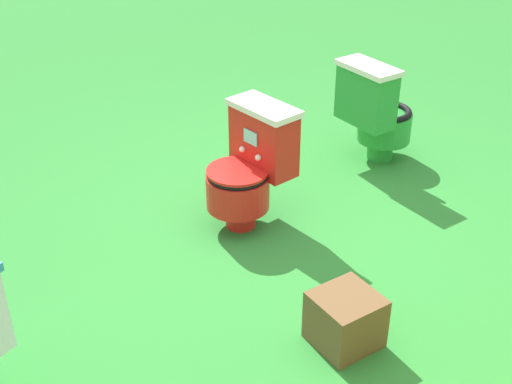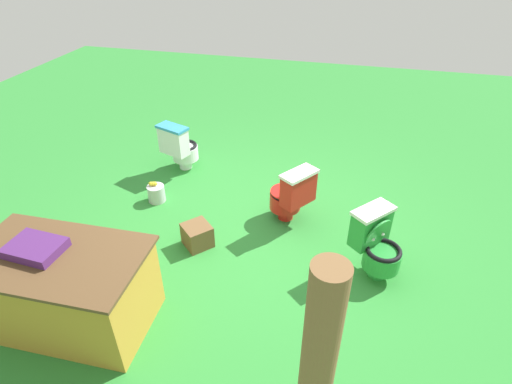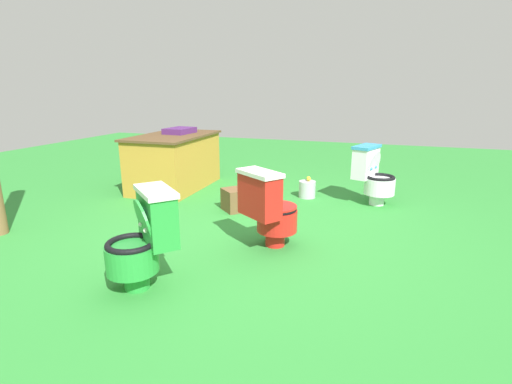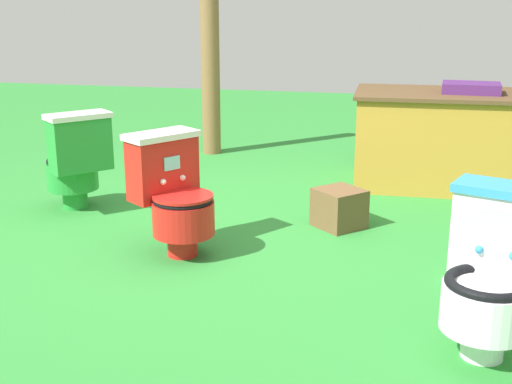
{
  "view_description": "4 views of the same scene",
  "coord_description": "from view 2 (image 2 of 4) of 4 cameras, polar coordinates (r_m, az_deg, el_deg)",
  "views": [
    {
      "loc": [
        3.14,
        0.56,
        2.22
      ],
      "look_at": [
        0.06,
        -0.21,
        0.38
      ],
      "focal_mm": 47.84,
      "sensor_mm": 36.0,
      "label": 1
    },
    {
      "loc": [
        -0.8,
        3.59,
        3.04
      ],
      "look_at": [
        0.17,
        -0.24,
        0.39
      ],
      "focal_mm": 28.62,
      "sensor_mm": 36.0,
      "label": 2
    },
    {
      "loc": [
        -3.37,
        -1.28,
        1.42
      ],
      "look_at": [
        0.17,
        -0.05,
        0.4
      ],
      "focal_mm": 27.03,
      "sensor_mm": 36.0,
      "label": 3
    },
    {
      "loc": [
        1.12,
        -3.93,
        1.49
      ],
      "look_at": [
        0.35,
        -0.62,
        0.51
      ],
      "focal_mm": 46.98,
      "sensor_mm": 36.0,
      "label": 4
    }
  ],
  "objects": [
    {
      "name": "ground",
      "position": [
        4.77,
        1.31,
        -5.79
      ],
      "size": [
        14.0,
        14.0,
        0.0
      ],
      "primitive_type": "plane",
      "color": "#2D8433"
    },
    {
      "name": "lemon_bucket",
      "position": [
        5.39,
        -13.78,
        -0.14
      ],
      "size": [
        0.22,
        0.22,
        0.28
      ],
      "color": "#B7B7BF",
      "rests_on": "ground"
    },
    {
      "name": "small_crate",
      "position": [
        4.59,
        -8.21,
        -6.01
      ],
      "size": [
        0.4,
        0.4,
        0.26
      ],
      "primitive_type": "cube",
      "rotation": [
        0.0,
        0.0,
        5.54
      ],
      "color": "brown",
      "rests_on": "ground"
    },
    {
      "name": "vendor_table",
      "position": [
        3.97,
        -25.1,
        -12.1
      ],
      "size": [
        1.48,
        0.9,
        0.85
      ],
      "rotation": [
        0.0,
        0.0,
        0.03
      ],
      "color": "#B7842D",
      "rests_on": "ground"
    },
    {
      "name": "toilet_green",
      "position": [
        4.24,
        16.5,
        -6.89
      ],
      "size": [
        0.63,
        0.63,
        0.73
      ],
      "rotation": [
        0.0,
        0.0,
        0.85
      ],
      "color": "green",
      "rests_on": "ground"
    },
    {
      "name": "toilet_white",
      "position": [
        5.89,
        -10.58,
        6.24
      ],
      "size": [
        0.54,
        0.6,
        0.73
      ],
      "rotation": [
        0.0,
        0.0,
        2.8
      ],
      "color": "white",
      "rests_on": "ground"
    },
    {
      "name": "toilet_red",
      "position": [
        4.77,
        4.9,
        -0.41
      ],
      "size": [
        0.63,
        0.61,
        0.73
      ],
      "rotation": [
        0.0,
        0.0,
        4.1
      ],
      "color": "red",
      "rests_on": "ground"
    }
  ]
}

